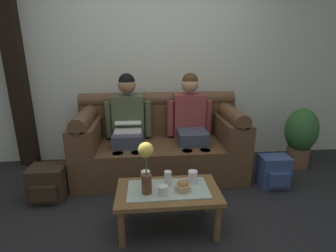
% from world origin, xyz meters
% --- Properties ---
extents(ground_plane, '(14.00, 14.00, 0.00)m').
position_xyz_m(ground_plane, '(0.00, 0.00, 0.00)').
color(ground_plane, black).
extents(back_wall_patterned, '(6.00, 0.12, 2.90)m').
position_xyz_m(back_wall_patterned, '(0.00, 1.70, 1.45)').
color(back_wall_patterned, silver).
rests_on(back_wall_patterned, ground_plane).
extents(timber_pillar, '(0.20, 0.20, 2.90)m').
position_xyz_m(timber_pillar, '(-1.74, 1.58, 1.45)').
color(timber_pillar, black).
rests_on(timber_pillar, ground_plane).
extents(couch, '(1.97, 0.88, 0.96)m').
position_xyz_m(couch, '(0.00, 1.17, 0.38)').
color(couch, '#513823').
rests_on(couch, ground_plane).
extents(person_left, '(0.56, 0.67, 1.22)m').
position_xyz_m(person_left, '(-0.38, 1.17, 0.66)').
color(person_left, '#383D4C').
rests_on(person_left, ground_plane).
extents(person_right, '(0.56, 0.67, 1.22)m').
position_xyz_m(person_right, '(0.38, 1.17, 0.66)').
color(person_right, '#383D4C').
rests_on(person_right, ground_plane).
extents(coffee_table, '(0.86, 0.48, 0.37)m').
position_xyz_m(coffee_table, '(0.00, 0.09, 0.31)').
color(coffee_table, brown).
rests_on(coffee_table, ground_plane).
extents(flower_vase, '(0.12, 0.12, 0.43)m').
position_xyz_m(flower_vase, '(-0.18, 0.04, 0.63)').
color(flower_vase, brown).
rests_on(flower_vase, coffee_table).
extents(snack_bowl, '(0.12, 0.12, 0.10)m').
position_xyz_m(snack_bowl, '(0.12, 0.05, 0.41)').
color(snack_bowl, tan).
rests_on(snack_bowl, coffee_table).
extents(cup_near_left, '(0.06, 0.06, 0.11)m').
position_xyz_m(cup_near_left, '(0.01, 0.17, 0.43)').
color(cup_near_left, silver).
rests_on(cup_near_left, coffee_table).
extents(cup_near_right, '(0.08, 0.08, 0.12)m').
position_xyz_m(cup_near_right, '(-0.18, 0.19, 0.43)').
color(cup_near_right, white).
rests_on(cup_near_right, coffee_table).
extents(cup_far_center, '(0.08, 0.08, 0.10)m').
position_xyz_m(cup_far_center, '(0.22, 0.18, 0.43)').
color(cup_far_center, silver).
rests_on(cup_far_center, coffee_table).
extents(cup_far_left, '(0.08, 0.08, 0.08)m').
position_xyz_m(cup_far_left, '(-0.05, 0.00, 0.41)').
color(cup_far_left, silver).
rests_on(cup_far_left, coffee_table).
extents(backpack_right, '(0.32, 0.26, 0.36)m').
position_xyz_m(backpack_right, '(1.24, 0.67, 0.18)').
color(backpack_right, '#33477A').
rests_on(backpack_right, ground_plane).
extents(backpack_left, '(0.35, 0.32, 0.35)m').
position_xyz_m(backpack_left, '(-1.18, 0.64, 0.17)').
color(backpack_left, '#2D2319').
rests_on(backpack_left, ground_plane).
extents(potted_plant, '(0.40, 0.40, 0.78)m').
position_xyz_m(potted_plant, '(1.82, 1.14, 0.43)').
color(potted_plant, brown).
rests_on(potted_plant, ground_plane).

